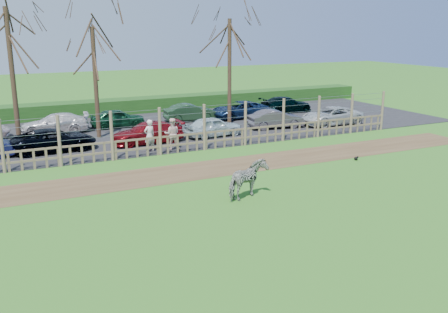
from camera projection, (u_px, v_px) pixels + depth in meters
name	position (u px, v px, depth m)	size (l,w,h in m)	color
ground	(229.00, 202.00, 19.05)	(120.00, 120.00, 0.00)	#539E27
dirt_strip	(186.00, 172.00, 22.97)	(34.00, 2.80, 0.01)	brown
asphalt	(127.00, 132.00, 31.66)	(44.00, 13.00, 0.04)	#232326
hedge	(102.00, 108.00, 37.62)	(46.00, 2.00, 1.10)	#1E4716
fence	(160.00, 140.00, 25.81)	(30.16, 0.16, 2.50)	brown
tree_left	(9.00, 44.00, 25.76)	(4.80, 4.80, 7.88)	#3D2B1E
tree_mid	(94.00, 56.00, 28.72)	(4.80, 4.80, 6.83)	#3D2B1E
tree_right	(230.00, 46.00, 32.87)	(4.80, 4.80, 7.35)	#3D2B1E
zebra	(248.00, 180.00, 19.29)	(0.81, 1.78, 1.50)	gray
visitor_a	(149.00, 136.00, 26.36)	(0.63, 0.41, 1.72)	silver
visitor_b	(172.00, 134.00, 26.78)	(0.84, 0.65, 1.72)	beige
crow	(356.00, 158.00, 24.97)	(0.24, 0.18, 0.20)	black
car_2	(54.00, 140.00, 26.59)	(1.99, 4.32, 1.20)	black
car_3	(147.00, 133.00, 28.37)	(1.68, 4.13, 1.20)	maroon
car_4	(213.00, 127.00, 30.11)	(1.42, 3.52, 1.20)	silver
car_5	(276.00, 119.00, 32.57)	(1.27, 3.64, 1.20)	#58525A
car_6	(331.00, 116.00, 33.68)	(1.99, 4.32, 1.20)	silver
car_9	(55.00, 123.00, 31.06)	(1.68, 4.13, 1.20)	white
car_10	(118.00, 118.00, 32.88)	(1.42, 3.52, 1.20)	#124628
car_11	(190.00, 112.00, 35.02)	(1.27, 3.64, 1.20)	#244528
car_12	(239.00, 110.00, 36.15)	(1.99, 4.32, 1.20)	#122547
car_13	(286.00, 104.00, 38.57)	(1.68, 4.13, 1.20)	black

